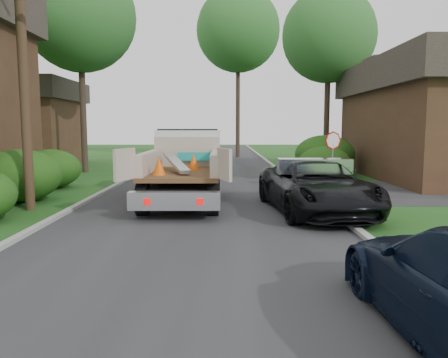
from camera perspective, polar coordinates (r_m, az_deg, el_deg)
name	(u,v)px	position (r m, az deg, el deg)	size (l,w,h in m)	color
ground	(189,254)	(9.26, -4.62, -9.74)	(120.00, 120.00, 0.00)	#1B4B15
road	(207,188)	(19.05, -2.26, -1.19)	(8.00, 90.00, 0.02)	#28282B
curb_left	(113,187)	(19.63, -14.31, -0.99)	(0.20, 90.00, 0.12)	#9E9E99
curb_right	(301,187)	(19.32, 9.99, -1.01)	(0.20, 90.00, 0.12)	#9E9E99
stop_sign	(333,148)	(18.42, 14.02, 3.89)	(0.71, 0.32, 2.48)	slate
utility_pole	(22,44)	(15.37, -24.86, 15.67)	(2.42, 1.25, 10.00)	#382619
house_left_far	(21,122)	(33.97, -25.02, 6.81)	(7.56, 7.56, 6.00)	#3D2719
hedge_left_b	(20,176)	(17.05, -25.15, 0.40)	(2.86, 2.86, 1.87)	#103D0E
hedge_left_c	(50,169)	(20.37, -21.76, 1.25)	(2.60, 2.60, 1.70)	#103D0E
hedge_right_a	(324,163)	(22.50, 12.96, 2.03)	(2.60, 2.60, 1.70)	#103D0E
hedge_right_b	(325,154)	(25.56, 13.00, 3.14)	(3.38, 3.38, 2.21)	#103D0E
tree_left_far	(80,16)	(27.86, -18.34, 19.57)	(6.40, 6.40, 12.20)	#2D2119
tree_right_far	(329,36)	(30.21, 13.53, 17.71)	(6.00, 6.00, 11.50)	#2D2119
tree_center_far	(238,30)	(39.76, 1.86, 18.84)	(7.20, 7.20, 14.60)	#2D2119
flatbed_truck	(187,161)	(16.26, -4.90, 2.39)	(3.20, 6.80, 2.58)	black
black_pickup	(316,187)	(13.78, 11.98, -0.98)	(2.68, 5.82, 1.62)	black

